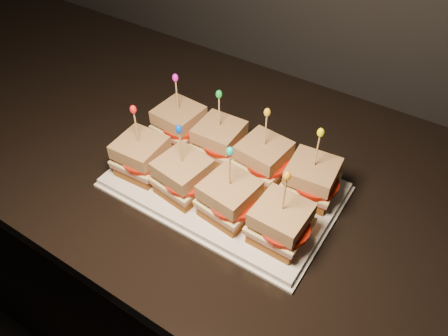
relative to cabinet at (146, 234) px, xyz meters
The scene contains 60 objects.
cabinet is the anchor object (origin of this frame).
granite_slab 0.47m from the cabinet, ahead, with size 2.65×0.74×0.04m, color black.
platter 0.61m from the cabinet, 12.78° to the right, with size 0.42×0.26×0.02m, color white.
platter_rim 0.60m from the cabinet, 12.78° to the right, with size 0.44×0.27×0.01m, color white.
sandwich_0_bread_bot 0.55m from the cabinet, ahead, with size 0.08×0.08×0.02m, color brown.
sandwich_0_ham 0.57m from the cabinet, ahead, with size 0.09×0.09×0.01m, color #B66962.
sandwich_0_cheese 0.57m from the cabinet, ahead, with size 0.09×0.09×0.01m, color #F0E296.
sandwich_0_tomato 0.58m from the cabinet, ahead, with size 0.08×0.08×0.01m, color #AF1B0A.
sandwich_0_bread_top 0.60m from the cabinet, ahead, with size 0.09×0.09×0.03m, color brown.
sandwich_0_pick 0.64m from the cabinet, ahead, with size 0.00×0.00×0.09m, color tan.
sandwich_0_frill 0.68m from the cabinet, ahead, with size 0.01×0.01×0.02m, color #D016CD.
sandwich_1_bread_bot 0.60m from the cabinet, ahead, with size 0.08×0.08×0.02m, color brown.
sandwich_1_ham 0.61m from the cabinet, ahead, with size 0.09×0.09×0.01m, color #B66962.
sandwich_1_cheese 0.61m from the cabinet, ahead, with size 0.09×0.09×0.01m, color #F0E296.
sandwich_1_tomato 0.63m from the cabinet, ahead, with size 0.08×0.08×0.01m, color #AF1B0A.
sandwich_1_bread_top 0.64m from the cabinet, ahead, with size 0.09×0.09×0.03m, color brown.
sandwich_1_pick 0.68m from the cabinet, ahead, with size 0.00×0.00×0.09m, color tan.
sandwich_1_frill 0.72m from the cabinet, ahead, with size 0.01×0.01×0.02m, color green.
sandwich_2_bread_bot 0.65m from the cabinet, ahead, with size 0.08×0.08×0.02m, color brown.
sandwich_2_ham 0.66m from the cabinet, ahead, with size 0.09×0.09×0.01m, color #B66962.
sandwich_2_cheese 0.67m from the cabinet, ahead, with size 0.09×0.09×0.01m, color #F0E296.
sandwich_2_tomato 0.68m from the cabinet, ahead, with size 0.08×0.08×0.01m, color #AF1B0A.
sandwich_2_bread_top 0.69m from the cabinet, ahead, with size 0.09×0.09×0.03m, color brown.
sandwich_2_pick 0.73m from the cabinet, ahead, with size 0.00×0.00×0.09m, color tan.
sandwich_2_frill 0.77m from the cabinet, ahead, with size 0.01×0.01×0.02m, color gold.
sandwich_3_bread_bot 0.72m from the cabinet, ahead, with size 0.08×0.08×0.02m, color brown.
sandwich_3_ham 0.73m from the cabinet, ahead, with size 0.09×0.09×0.01m, color #B66962.
sandwich_3_cheese 0.73m from the cabinet, ahead, with size 0.09×0.09×0.01m, color #F0E296.
sandwich_3_tomato 0.75m from the cabinet, ahead, with size 0.08×0.08×0.01m, color #AF1B0A.
sandwich_3_bread_top 0.75m from the cabinet, ahead, with size 0.09×0.09×0.03m, color brown.
sandwich_3_pick 0.79m from the cabinet, ahead, with size 0.00×0.00×0.09m, color tan.
sandwich_3_frill 0.82m from the cabinet, ahead, with size 0.01×0.01×0.02m, color #F3F006.
sandwich_4_bread_bot 0.57m from the cabinet, 35.54° to the right, with size 0.08×0.08×0.02m, color brown.
sandwich_4_ham 0.58m from the cabinet, 35.54° to the right, with size 0.09×0.09×0.01m, color #B66962.
sandwich_4_cheese 0.59m from the cabinet, 35.54° to the right, with size 0.09×0.09×0.01m, color #F0E296.
sandwich_4_tomato 0.60m from the cabinet, 35.07° to the right, with size 0.08×0.08×0.01m, color #AF1B0A.
sandwich_4_bread_top 0.61m from the cabinet, 35.54° to the right, with size 0.09×0.09×0.03m, color brown.
sandwich_4_pick 0.66m from the cabinet, 35.54° to the right, with size 0.00×0.00×0.09m, color tan.
sandwich_4_frill 0.70m from the cabinet, 35.54° to the right, with size 0.01×0.01×0.02m, color red.
sandwich_5_bread_bot 0.61m from the cabinet, 25.19° to the right, with size 0.08×0.08×0.02m, color brown.
sandwich_5_ham 0.62m from the cabinet, 25.19° to the right, with size 0.09×0.09×0.01m, color #B66962.
sandwich_5_cheese 0.63m from the cabinet, 25.19° to the right, with size 0.09×0.09×0.01m, color #F0E296.
sandwich_5_tomato 0.64m from the cabinet, 25.25° to the right, with size 0.08×0.08×0.01m, color #AF1B0A.
sandwich_5_bread_top 0.65m from the cabinet, 25.19° to the right, with size 0.09×0.09×0.03m, color brown.
sandwich_5_pick 0.69m from the cabinet, 25.19° to the right, with size 0.00×0.00×0.09m, color tan.
sandwich_5_frill 0.73m from the cabinet, 25.19° to the right, with size 0.01×0.01×0.02m, color blue.
sandwich_6_bread_bot 0.67m from the cabinet, 19.32° to the right, with size 0.08×0.08×0.02m, color brown.
sandwich_6_ham 0.68m from the cabinet, 19.32° to the right, with size 0.09×0.09×0.01m, color #B66962.
sandwich_6_cheese 0.68m from the cabinet, 19.32° to the right, with size 0.09×0.09×0.01m, color #F0E296.
sandwich_6_tomato 0.70m from the cabinet, 19.55° to the right, with size 0.08×0.08×0.01m, color #AF1B0A.
sandwich_6_bread_top 0.70m from the cabinet, 19.32° to the right, with size 0.09×0.09×0.03m, color brown.
sandwich_6_pick 0.74m from the cabinet, 19.32° to the right, with size 0.00×0.00×0.09m, color tan.
sandwich_6_frill 0.78m from the cabinet, 19.32° to the right, with size 0.01×0.01×0.02m, color #14C9B7.
sandwich_7_bread_bot 0.73m from the cabinet, 15.62° to the right, with size 0.08×0.08×0.02m, color brown.
sandwich_7_ham 0.74m from the cabinet, 15.62° to the right, with size 0.09×0.09×0.01m, color #B66962.
sandwich_7_cheese 0.75m from the cabinet, 15.62° to the right, with size 0.09×0.09×0.01m, color #F0E296.
sandwich_7_tomato 0.76m from the cabinet, 15.89° to the right, with size 0.08×0.08×0.01m, color #AF1B0A.
sandwich_7_bread_top 0.77m from the cabinet, 15.62° to the right, with size 0.09×0.09×0.03m, color brown.
sandwich_7_pick 0.80m from the cabinet, 15.62° to the right, with size 0.00×0.00×0.09m, color tan.
sandwich_7_frill 0.83m from the cabinet, 15.62° to the right, with size 0.01×0.01×0.02m, color orange.
Camera 1 is at (1.30, 1.07, 1.57)m, focal length 35.00 mm.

